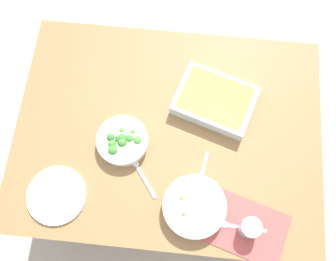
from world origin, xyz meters
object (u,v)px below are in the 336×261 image
stew_bowl (194,207)px  spoon_spare (235,226)px  drink_cup (249,228)px  baking_dish (215,100)px  side_plate (57,195)px  spoon_by_stew (201,180)px  spoon_by_broccoli (140,172)px  broccoli_bowl (122,141)px

stew_bowl → spoon_spare: bearing=-18.6°
stew_bowl → drink_cup: bearing=-15.3°
baking_dish → drink_cup: size_ratio=4.14×
baking_dish → side_plate: (-0.56, -0.43, -0.03)m
spoon_by_stew → spoon_spare: bearing=-48.9°
side_plate → spoon_by_stew: (0.52, 0.11, -0.00)m
drink_cup → baking_dish: bearing=107.4°
side_plate → spoon_spare: bearing=-3.9°
spoon_by_broccoli → spoon_spare: size_ratio=0.86×
stew_bowl → side_plate: size_ratio=1.04×
side_plate → spoon_spare: (0.66, -0.04, -0.00)m
drink_cup → spoon_by_broccoli: size_ratio=0.56×
baking_dish → spoon_spare: baking_dish is taller
broccoli_bowl → drink_cup: bearing=-29.1°
baking_dish → drink_cup: drink_cup is taller
broccoli_bowl → spoon_by_broccoli: size_ratio=1.31×
stew_bowl → spoon_by_stew: bearing=80.2°
baking_dish → side_plate: baking_dish is taller
stew_bowl → baking_dish: 0.42m
broccoli_bowl → side_plate: 0.31m
broccoli_bowl → spoon_by_broccoli: 0.14m
side_plate → broccoli_bowl: bearing=46.0°
broccoli_bowl → spoon_by_stew: bearing=-20.2°
stew_bowl → spoon_by_stew: (0.02, 0.10, -0.03)m
side_plate → spoon_spare: size_ratio=1.25×
baking_dish → spoon_by_stew: (-0.03, -0.31, -0.03)m
baking_dish → side_plate: 0.70m
broccoli_bowl → side_plate: broccoli_bowl is taller
drink_cup → spoon_by_broccoli: drink_cup is taller
spoon_by_broccoli → spoon_spare: 0.40m
drink_cup → side_plate: size_ratio=0.39×
baking_dish → spoon_spare: (0.11, -0.47, -0.03)m
baking_dish → spoon_by_stew: size_ratio=2.00×
side_plate → spoon_by_stew: side_plate is taller
baking_dish → side_plate: bearing=-142.6°
stew_bowl → baking_dish: bearing=83.4°
side_plate → spoon_by_stew: size_ratio=1.25×
spoon_by_broccoli → spoon_spare: (0.36, -0.16, 0.00)m
broccoli_bowl → side_plate: bearing=-134.0°
stew_bowl → broccoli_bowl: size_ratio=1.16×
broccoli_bowl → side_plate: size_ratio=0.90×
broccoli_bowl → drink_cup: 0.56m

